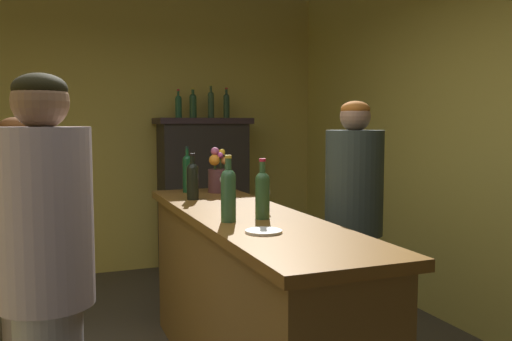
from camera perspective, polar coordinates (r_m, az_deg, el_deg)
wall_back at (r=5.63m, az=-17.18°, el=4.17°), size 4.92×0.12×2.92m
bar_counter at (r=3.12m, az=-1.07°, el=-13.83°), size 0.62×2.40×1.02m
display_cabinet at (r=5.54m, az=-5.66°, el=-2.23°), size 0.95×0.46×1.58m
wine_bottle_syrah at (r=3.91m, az=-7.35°, el=-0.14°), size 0.07×0.07×0.34m
wine_bottle_riesling at (r=3.54m, az=-6.79°, el=-0.92°), size 0.08×0.08×0.31m
wine_bottle_rose at (r=2.81m, az=0.69°, el=-2.34°), size 0.08×0.08×0.32m
wine_bottle_pinot at (r=2.72m, az=-2.97°, el=-2.32°), size 0.08×0.08×0.34m
wine_glass_front at (r=3.68m, az=-3.31°, el=-1.05°), size 0.08×0.08×0.15m
wine_glass_mid at (r=3.03m, az=0.85°, el=-2.49°), size 0.07×0.07×0.15m
flower_arrangement at (r=3.89m, az=-4.08°, el=-0.42°), size 0.15×0.15×0.33m
cheese_plate at (r=2.48m, az=0.83°, el=-6.51°), size 0.17×0.17×0.01m
display_bottle_left at (r=5.44m, az=-8.28°, el=6.89°), size 0.07×0.07×0.29m
display_bottle_midleft at (r=5.47m, az=-6.75°, el=7.03°), size 0.07×0.07×0.30m
display_bottle_center at (r=5.53m, az=-4.83°, el=7.17°), size 0.06×0.06×0.34m
display_bottle_midright at (r=5.57m, az=-3.17°, el=7.06°), size 0.06×0.06×0.31m
patron_in_navy at (r=3.85m, az=-23.94°, el=-5.34°), size 0.36×0.36×1.57m
patron_tall at (r=2.14m, az=-21.45°, el=-11.13°), size 0.34×0.34×1.70m
bartender at (r=3.27m, az=10.37°, el=-5.85°), size 0.34×0.34×1.66m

